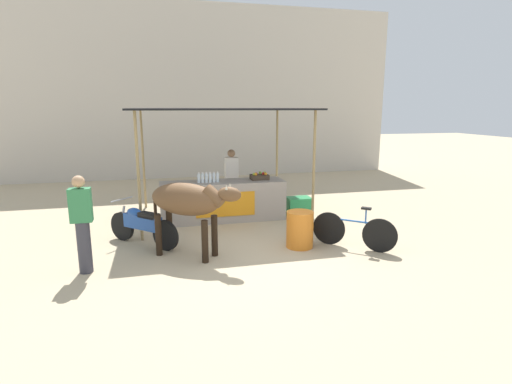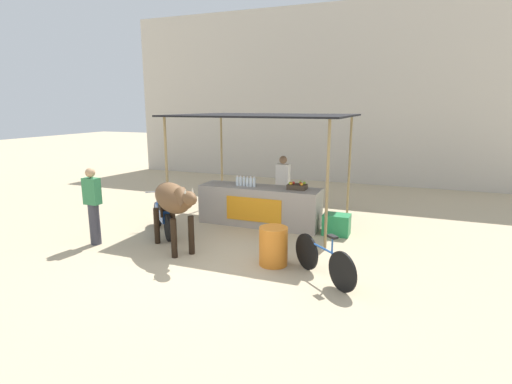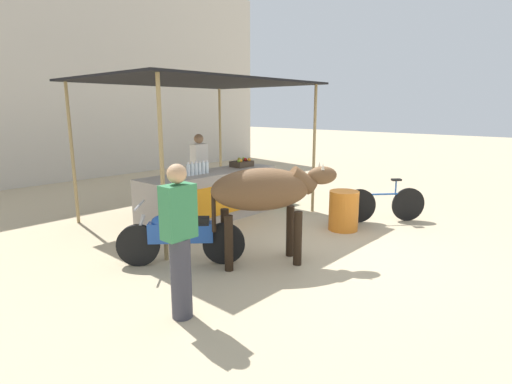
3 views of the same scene
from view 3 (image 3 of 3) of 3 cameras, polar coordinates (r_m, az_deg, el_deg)
name	(u,v)px [view 3 (image 3 of 3)]	position (r m, az deg, el deg)	size (l,w,h in m)	color
ground_plane	(301,244)	(6.64, 6.41, -7.38)	(60.00, 60.00, 0.00)	tan
building_wall_far	(58,70)	(13.50, -26.46, 15.36)	(16.00, 0.50, 6.56)	beige
stall_counter	(211,196)	(7.94, -6.46, -0.58)	(3.00, 0.82, 0.96)	#9E9389
stall_awning	(198,87)	(8.00, -8.31, 14.66)	(4.20, 3.20, 2.70)	black
water_bottle_row	(198,168)	(7.58, -8.32, 3.35)	(0.52, 0.07, 0.25)	silver
fruit_crate	(242,163)	(8.52, -2.04, 4.12)	(0.44, 0.32, 0.18)	#3F3326
vendor_behind_counter	(200,172)	(8.66, -8.05, 2.92)	(0.34, 0.22, 1.65)	#383842
cooler_box	(276,193)	(9.29, 2.92, -0.20)	(0.60, 0.44, 0.48)	#268C4C
water_barrel	(344,211)	(7.43, 12.41, -2.61)	(0.53, 0.53, 0.72)	orange
cow	(266,192)	(5.56, 1.38, -0.07)	(1.69, 1.36, 1.44)	brown
motorcycle_parked	(179,236)	(5.74, -10.89, -6.16)	(1.35, 1.31, 0.90)	black
bicycle_leaning	(384,204)	(8.17, 17.84, -1.67)	(1.27, 1.13, 0.85)	black
passerby_on_street	(180,241)	(4.20, -10.87, -6.89)	(0.34, 0.22, 1.65)	#383842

